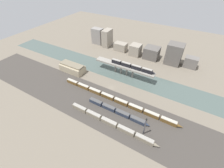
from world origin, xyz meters
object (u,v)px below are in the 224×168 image
Objects in this scene: train_on_bridge at (132,66)px; train_yard_mid at (117,111)px; train_yard_near at (111,123)px; warehouse_building at (73,68)px; signal_tower at (145,127)px; train_yard_far at (116,100)px.

train_on_bridge is 50.78m from train_yard_mid.
train_yard_near is 2.65× the size of warehouse_building.
train_yard_mid is (-1.17, 11.94, -0.09)m from train_yard_near.
signal_tower is (23.22, 4.67, 6.43)m from train_yard_near.
train_yard_mid is 73.45m from warehouse_building.
train_on_bridge is 62.99m from warehouse_building.
warehouse_building is (-68.45, 26.53, 2.59)m from train_yard_mid.
warehouse_building is at bearing 165.20° from train_yard_far.
train_on_bridge reaches higher than warehouse_building.
train_yard_near is 79.58m from warehouse_building.
train_on_bridge is 1.71× the size of warehouse_building.
train_yard_mid is at bearing -21.18° from warehouse_building.
warehouse_building reaches higher than train_yard_far.
train_yard_far is 63.35m from warehouse_building.
train_yard_far is 6.51× the size of signal_tower.
train_yard_near is at bearing -79.51° from train_on_bridge.
train_on_bridge is 0.43× the size of train_yard_far.
signal_tower reaches higher than train_on_bridge.
train_on_bridge is 65.73m from signal_tower.
signal_tower is at bearing -29.14° from train_yard_far.
signal_tower is at bearing -20.01° from warehouse_building.
signal_tower is at bearing -58.34° from train_on_bridge.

